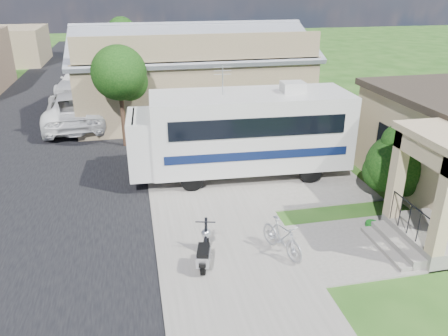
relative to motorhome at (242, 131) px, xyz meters
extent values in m
plane|color=#1C4412|center=(-0.66, -4.70, -1.82)|extent=(120.00, 120.00, 0.00)
cube|color=black|center=(-8.16, 5.30, -1.81)|extent=(9.00, 80.00, 0.02)
cube|color=slate|center=(-1.66, 5.30, -1.79)|extent=(4.00, 80.00, 0.06)
cube|color=slate|center=(0.84, -0.20, -1.79)|extent=(7.00, 6.00, 0.05)
cube|color=slate|center=(2.34, -5.70, -1.79)|extent=(4.00, 3.00, 0.05)
cube|color=black|center=(4.82, -2.00, -0.12)|extent=(0.04, 1.10, 1.20)
cube|color=slate|center=(4.04, -6.00, -1.57)|extent=(1.60, 2.40, 0.50)
cube|color=slate|center=(3.04, -6.00, -1.66)|extent=(0.40, 2.16, 0.32)
cube|color=slate|center=(2.69, -6.00, -1.74)|extent=(0.35, 2.16, 0.16)
cube|color=tan|center=(3.41, -4.97, 0.03)|extent=(0.35, 0.35, 2.70)
cube|color=tan|center=(3.41, -7.02, 0.03)|extent=(0.35, 0.35, 2.70)
cube|color=tan|center=(3.41, -6.00, 1.13)|extent=(0.35, 2.40, 0.50)
cylinder|color=black|center=(3.29, -6.00, -0.42)|extent=(0.04, 1.70, 0.04)
cube|color=#7E6B4E|center=(-0.66, 9.30, -0.02)|extent=(12.00, 8.00, 3.60)
cube|color=slate|center=(-0.66, 7.30, 2.33)|extent=(12.50, 4.40, 1.78)
cube|color=slate|center=(-0.66, 11.30, 2.33)|extent=(12.50, 4.40, 1.78)
cube|color=slate|center=(-0.66, 9.30, 3.03)|extent=(12.50, 0.50, 0.22)
cube|color=#7E6B4E|center=(-0.66, 5.40, 2.33)|extent=(11.76, 0.20, 1.30)
cylinder|color=black|center=(-4.46, 4.30, -0.24)|extent=(0.20, 0.20, 3.15)
sphere|color=black|center=(-4.46, 4.30, 1.56)|extent=(2.40, 2.40, 2.40)
sphere|color=black|center=(-4.06, 4.50, 1.11)|extent=(1.68, 1.68, 1.68)
cylinder|color=black|center=(-4.46, 14.30, -0.17)|extent=(0.20, 0.20, 3.29)
sphere|color=black|center=(-4.46, 14.30, 1.71)|extent=(2.40, 2.40, 2.40)
sphere|color=black|center=(-4.06, 14.50, 1.24)|extent=(1.68, 1.68, 1.68)
cylinder|color=black|center=(-4.46, 23.30, -0.31)|extent=(0.20, 0.20, 3.01)
sphere|color=black|center=(-4.46, 23.30, 1.41)|extent=(2.40, 2.40, 2.40)
sphere|color=black|center=(-4.06, 23.50, 0.98)|extent=(1.68, 1.68, 1.68)
cube|color=beige|center=(0.32, -0.01, 0.04)|extent=(7.53, 2.98, 2.75)
cube|color=beige|center=(-3.81, 0.17, -0.28)|extent=(0.96, 2.55, 2.12)
cube|color=black|center=(-4.00, 0.18, 0.30)|extent=(0.17, 2.25, 0.95)
cube|color=black|center=(0.25, -1.35, 0.53)|extent=(6.30, 0.32, 0.69)
cube|color=black|center=(0.38, 1.32, 0.53)|extent=(6.30, 0.32, 0.69)
cube|color=#0B1538|center=(0.26, -1.35, -0.52)|extent=(6.67, 0.32, 0.32)
cube|color=#0B1538|center=(0.38, 1.32, -0.52)|extent=(6.67, 0.32, 0.32)
cube|color=beige|center=(1.90, -0.09, 1.60)|extent=(0.88, 0.78, 0.37)
cylinder|color=#B6B7BE|center=(-0.74, 0.03, 1.94)|extent=(0.04, 0.04, 1.06)
cylinder|color=black|center=(-2.11, -1.07, -1.34)|extent=(0.86, 0.33, 0.85)
cylinder|color=black|center=(-2.00, 1.26, -1.34)|extent=(0.86, 0.33, 0.85)
cylinder|color=black|center=(2.34, -1.27, -1.34)|extent=(0.86, 0.33, 0.85)
cylinder|color=black|center=(2.44, 1.06, -1.34)|extent=(0.86, 0.33, 0.85)
cylinder|color=black|center=(4.59, -3.16, -1.41)|extent=(0.16, 0.16, 0.81)
sphere|color=black|center=(4.59, -3.16, -0.50)|extent=(2.03, 2.03, 2.03)
sphere|color=black|center=(4.99, -2.85, -0.09)|extent=(1.62, 1.62, 1.62)
sphere|color=black|center=(4.28, -2.95, -0.80)|extent=(1.42, 1.42, 1.42)
sphere|color=black|center=(4.79, -3.46, -0.91)|extent=(1.22, 1.22, 1.22)
sphere|color=black|center=(4.59, -3.16, 0.31)|extent=(1.22, 1.22, 1.22)
cylinder|color=black|center=(-2.53, -6.06, -1.54)|extent=(0.22, 0.45, 0.43)
cylinder|color=black|center=(-2.26, -5.00, -1.54)|extent=(0.22, 0.45, 0.43)
cube|color=#B6B7BE|center=(-2.41, -5.58, -1.48)|extent=(0.42, 0.60, 0.08)
cube|color=#B6B7BE|center=(-2.50, -5.96, -1.34)|extent=(0.46, 0.61, 0.30)
cube|color=black|center=(-2.49, -5.91, -1.15)|extent=(0.43, 0.65, 0.12)
cube|color=black|center=(-2.56, -6.20, -1.36)|extent=(0.22, 0.24, 0.10)
cylinder|color=black|center=(-2.28, -5.07, -1.15)|extent=(0.16, 0.34, 0.82)
sphere|color=#B6B7BE|center=(-2.26, -5.00, -1.22)|extent=(0.28, 0.28, 0.28)
sphere|color=black|center=(-2.24, -4.93, -1.22)|extent=(0.12, 0.12, 0.12)
cylinder|color=black|center=(-2.30, -5.15, -0.77)|extent=(0.54, 0.17, 0.04)
cube|color=black|center=(-2.26, -5.00, -1.42)|extent=(0.20, 0.30, 0.06)
imported|color=#B6B7BE|center=(-0.25, -5.58, -1.31)|extent=(1.03, 1.75, 1.02)
imported|color=white|center=(-6.93, 8.14, -0.91)|extent=(3.38, 6.67, 1.81)
imported|color=white|center=(-7.36, 15.88, -1.00)|extent=(3.36, 6.01, 1.64)
cylinder|color=#146418|center=(2.95, -4.79, -1.73)|extent=(0.39, 0.39, 0.18)
camera|label=1|loc=(-3.92, -15.27, 5.19)|focal=35.00mm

